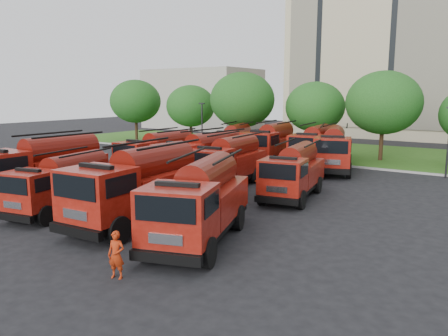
% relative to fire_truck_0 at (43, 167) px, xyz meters
% --- Properties ---
extents(ground, '(140.00, 140.00, 0.00)m').
position_rel_fire_truck_0_xyz_m(ground, '(6.70, 2.61, -1.79)').
color(ground, black).
rests_on(ground, ground).
extents(lawn, '(70.00, 16.00, 0.12)m').
position_rel_fire_truck_0_xyz_m(lawn, '(6.70, 28.61, -1.73)').
color(lawn, '#244C14').
rests_on(lawn, ground).
extents(curb, '(70.00, 0.30, 0.14)m').
position_rel_fire_truck_0_xyz_m(curb, '(6.70, 20.51, -1.72)').
color(curb, gray).
rests_on(curb, ground).
extents(apartment_building, '(30.00, 14.18, 25.00)m').
position_rel_fire_truck_0_xyz_m(apartment_building, '(8.70, 50.55, 10.71)').
color(apartment_building, tan).
rests_on(apartment_building, ground).
extents(side_building, '(18.00, 12.00, 10.00)m').
position_rel_fire_truck_0_xyz_m(side_building, '(-23.30, 46.61, 3.21)').
color(side_building, '#9C968A').
rests_on(side_building, ground).
extents(tree_0, '(6.30, 6.30, 7.70)m').
position_rel_fire_truck_0_xyz_m(tree_0, '(-17.30, 24.61, 3.23)').
color(tree_0, '#382314').
rests_on(tree_0, ground).
extents(tree_1, '(5.71, 5.71, 6.98)m').
position_rel_fire_truck_0_xyz_m(tree_1, '(-9.30, 25.61, 2.76)').
color(tree_1, '#382314').
rests_on(tree_1, ground).
extents(tree_2, '(6.72, 6.72, 8.22)m').
position_rel_fire_truck_0_xyz_m(tree_2, '(-1.30, 24.11, 3.56)').
color(tree_2, '#382314').
rests_on(tree_2, ground).
extents(tree_3, '(5.88, 5.88, 7.19)m').
position_rel_fire_truck_0_xyz_m(tree_3, '(5.70, 26.61, 2.89)').
color(tree_3, '#382314').
rests_on(tree_3, ground).
extents(tree_4, '(6.55, 6.55, 8.01)m').
position_rel_fire_truck_0_xyz_m(tree_4, '(12.70, 25.11, 3.43)').
color(tree_4, '#382314').
rests_on(tree_4, ground).
extents(lamp_post_0, '(0.60, 0.25, 5.11)m').
position_rel_fire_truck_0_xyz_m(lamp_post_0, '(-3.30, 19.81, 1.10)').
color(lamp_post_0, black).
rests_on(lamp_post_0, ground).
extents(fire_truck_0, '(2.94, 7.85, 3.56)m').
position_rel_fire_truck_0_xyz_m(fire_truck_0, '(0.00, 0.00, 0.00)').
color(fire_truck_0, black).
rests_on(fire_truck_0, ground).
extents(fire_truck_1, '(3.45, 6.76, 2.94)m').
position_rel_fire_truck_0_xyz_m(fire_truck_1, '(3.61, -1.31, -0.31)').
color(fire_truck_1, black).
rests_on(fire_truck_1, ground).
extents(fire_truck_2, '(3.40, 8.07, 3.58)m').
position_rel_fire_truck_0_xyz_m(fire_truck_2, '(8.27, -0.50, 0.01)').
color(fire_truck_2, black).
rests_on(fire_truck_2, ground).
extents(fire_truck_3, '(4.74, 7.77, 3.35)m').
position_rel_fire_truck_0_xyz_m(fire_truck_3, '(12.20, -0.97, -0.11)').
color(fire_truck_3, black).
rests_on(fire_truck_3, ground).
extents(fire_truck_4, '(2.67, 7.12, 3.23)m').
position_rel_fire_truck_0_xyz_m(fire_truck_4, '(0.79, 9.02, -0.17)').
color(fire_truck_4, black).
rests_on(fire_truck_4, ground).
extents(fire_truck_5, '(3.11, 7.67, 3.43)m').
position_rel_fire_truck_0_xyz_m(fire_truck_5, '(5.24, 8.56, -0.07)').
color(fire_truck_5, black).
rests_on(fire_truck_5, ground).
extents(fire_truck_6, '(3.16, 7.38, 3.27)m').
position_rel_fire_truck_0_xyz_m(fire_truck_6, '(7.26, 8.59, -0.15)').
color(fire_truck_6, black).
rests_on(fire_truck_6, ground).
extents(fire_truck_7, '(3.45, 7.03, 3.06)m').
position_rel_fire_truck_0_xyz_m(fire_truck_7, '(12.12, 8.20, -0.25)').
color(fire_truck_7, black).
rests_on(fire_truck_7, ground).
extents(fire_truck_8, '(4.03, 7.35, 3.18)m').
position_rel_fire_truck_0_xyz_m(fire_truck_8, '(1.01, 18.99, -0.19)').
color(fire_truck_8, black).
rests_on(fire_truck_8, ground).
extents(fire_truck_9, '(3.45, 7.85, 3.47)m').
position_rel_fire_truck_0_xyz_m(fire_truck_9, '(5.16, 18.53, -0.05)').
color(fire_truck_9, black).
rests_on(fire_truck_9, ground).
extents(fire_truck_10, '(3.43, 7.65, 3.37)m').
position_rel_fire_truck_0_xyz_m(fire_truck_10, '(8.79, 19.39, -0.10)').
color(fire_truck_10, black).
rests_on(fire_truck_10, ground).
extents(fire_truck_11, '(4.80, 7.98, 3.44)m').
position_rel_fire_truck_0_xyz_m(fire_truck_11, '(10.93, 17.90, -0.06)').
color(fire_truck_11, black).
rests_on(fire_truck_11, ground).
extents(firefighter_0, '(0.69, 0.59, 1.62)m').
position_rel_fire_truck_0_xyz_m(firefighter_0, '(12.17, -5.49, -1.79)').
color(firefighter_0, '#9E270C').
rests_on(firefighter_0, ground).
extents(firefighter_2, '(0.72, 1.15, 1.88)m').
position_rel_fire_truck_0_xyz_m(firefighter_2, '(12.29, -0.60, -1.79)').
color(firefighter_2, black).
rests_on(firefighter_2, ground).
extents(firefighter_3, '(1.11, 0.72, 1.58)m').
position_rel_fire_truck_0_xyz_m(firefighter_3, '(11.27, 0.56, -1.79)').
color(firefighter_3, black).
rests_on(firefighter_3, ground).
extents(firefighter_4, '(1.00, 1.10, 1.88)m').
position_rel_fire_truck_0_xyz_m(firefighter_4, '(2.88, 6.55, -1.79)').
color(firefighter_4, black).
rests_on(firefighter_4, ground).
extents(firefighter_5, '(1.48, 0.74, 1.54)m').
position_rel_fire_truck_0_xyz_m(firefighter_5, '(10.59, 7.45, -1.79)').
color(firefighter_5, '#9E270C').
rests_on(firefighter_5, ground).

